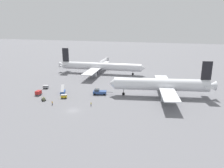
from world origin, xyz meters
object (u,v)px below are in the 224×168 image
(gse_container_dolly_flat, at_px, (38,93))
(ground_crew_ramp_agent_by_cones, at_px, (52,103))
(airliner_at_gate_left, at_px, (100,66))
(jet_bridge, at_px, (104,61))
(pushback_tug, at_px, (99,92))
(gse_baggage_cart_near_cluster, at_px, (64,96))
(gse_gpu_cart_small, at_px, (44,99))
(ground_crew_wing_walker_right, at_px, (91,104))
(gse_stair_truck_yellow, at_px, (63,91))
(airliner_being_pushed, at_px, (162,85))
(gse_baggage_cart_trailing, at_px, (46,87))

(gse_container_dolly_flat, height_order, ground_crew_ramp_agent_by_cones, gse_container_dolly_flat)
(airliner_at_gate_left, distance_m, jet_bridge, 24.27)
(ground_crew_ramp_agent_by_cones, bearing_deg, gse_container_dolly_flat, 143.35)
(pushback_tug, relative_size, ground_crew_ramp_agent_by_cones, 5.40)
(ground_crew_ramp_agent_by_cones, bearing_deg, gse_baggage_cart_near_cluster, 86.25)
(gse_gpu_cart_small, xyz_separation_m, ground_crew_wing_walker_right, (22.27, -0.30, 0.04))
(gse_stair_truck_yellow, bearing_deg, pushback_tug, 11.75)
(airliner_being_pushed, height_order, pushback_tug, airliner_being_pushed)
(airliner_at_gate_left, distance_m, gse_baggage_cart_near_cluster, 51.29)
(ground_crew_ramp_agent_by_cones, bearing_deg, gse_gpu_cart_small, 149.82)
(gse_gpu_cart_small, height_order, ground_crew_wing_walker_right, gse_gpu_cart_small)
(gse_baggage_cart_trailing, xyz_separation_m, jet_bridge, (10.83, 64.04, 3.25))
(gse_gpu_cart_small, distance_m, gse_stair_truck_yellow, 11.70)
(gse_stair_truck_yellow, bearing_deg, gse_baggage_cart_near_cluster, -57.95)
(gse_baggage_cart_trailing, distance_m, ground_crew_ramp_agent_by_cones, 25.18)
(airliner_at_gate_left, bearing_deg, gse_baggage_cart_trailing, -111.49)
(pushback_tug, distance_m, gse_baggage_cart_near_cluster, 16.60)
(airliner_at_gate_left, bearing_deg, gse_container_dolly_flat, -104.80)
(gse_stair_truck_yellow, relative_size, gse_container_dolly_flat, 1.52)
(airliner_being_pushed, xyz_separation_m, gse_stair_truck_yellow, (-45.73, -8.85, -4.51))
(airliner_being_pushed, height_order, gse_baggage_cart_near_cluster, airliner_being_pushed)
(gse_stair_truck_yellow, height_order, gse_container_dolly_flat, gse_stair_truck_yellow)
(gse_gpu_cart_small, relative_size, gse_baggage_cart_near_cluster, 0.85)
(airliner_at_gate_left, xyz_separation_m, gse_gpu_cart_small, (-6.86, -56.39, -3.97))
(pushback_tug, bearing_deg, gse_stair_truck_yellow, -168.25)
(gse_baggage_cart_trailing, distance_m, ground_crew_wing_walker_right, 35.31)
(ground_crew_ramp_agent_by_cones, bearing_deg, gse_baggage_cart_trailing, 127.97)
(gse_gpu_cart_small, bearing_deg, gse_baggage_cart_near_cluster, 36.58)
(gse_baggage_cart_near_cluster, bearing_deg, gse_gpu_cart_small, -143.42)
(gse_baggage_cart_near_cluster, height_order, ground_crew_ramp_agent_by_cones, ground_crew_ramp_agent_by_cones)
(gse_stair_truck_yellow, bearing_deg, jet_bridge, 91.27)
(gse_gpu_cart_small, relative_size, ground_crew_ramp_agent_by_cones, 1.49)
(airliner_at_gate_left, relative_size, gse_baggage_cart_trailing, 20.26)
(gse_container_dolly_flat, height_order, ground_crew_wing_walker_right, gse_container_dolly_flat)
(pushback_tug, relative_size, gse_gpu_cart_small, 3.61)
(airliner_at_gate_left, distance_m, airliner_being_pushed, 55.70)
(gse_baggage_cart_trailing, height_order, ground_crew_ramp_agent_by_cones, ground_crew_ramp_agent_by_cones)
(gse_container_dolly_flat, bearing_deg, gse_baggage_cart_near_cluster, -2.65)
(gse_container_dolly_flat, bearing_deg, jet_bridge, 83.62)
(airliner_being_pushed, distance_m, gse_baggage_cart_near_cluster, 44.77)
(airliner_being_pushed, bearing_deg, gse_baggage_cart_near_cluster, -160.57)
(pushback_tug, bearing_deg, jet_bridge, 106.08)
(gse_baggage_cart_trailing, xyz_separation_m, gse_baggage_cart_near_cluster, (16.09, -10.83, 0.00))
(gse_baggage_cart_near_cluster, bearing_deg, jet_bridge, 94.02)
(gse_baggage_cart_near_cluster, height_order, jet_bridge, jet_bridge)
(ground_crew_wing_walker_right, bearing_deg, gse_stair_truck_yellow, 148.70)
(airliner_at_gate_left, distance_m, gse_gpu_cart_small, 56.95)
(gse_baggage_cart_near_cluster, bearing_deg, airliner_being_pushed, 19.43)
(airliner_at_gate_left, xyz_separation_m, gse_baggage_cart_trailing, (-15.87, -40.31, -3.91))
(airliner_being_pushed, bearing_deg, gse_gpu_cart_small, -157.76)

